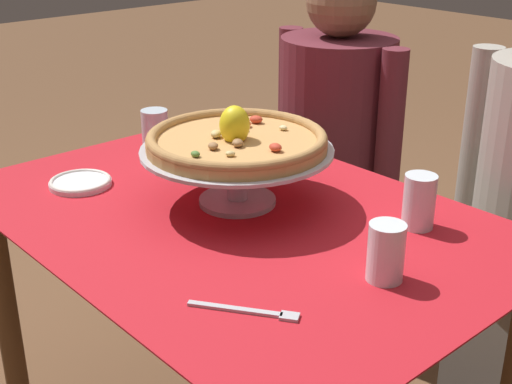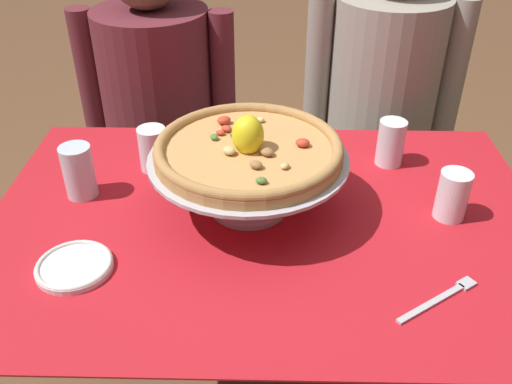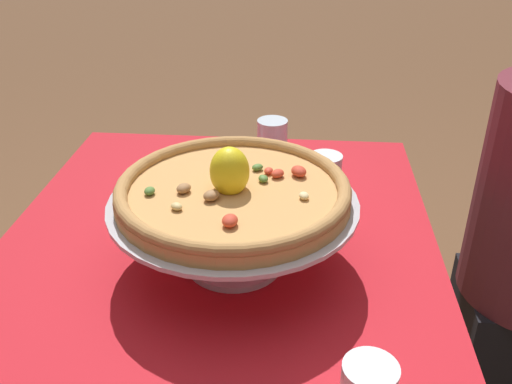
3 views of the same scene
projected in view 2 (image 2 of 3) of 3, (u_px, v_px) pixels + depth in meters
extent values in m
cylinder|color=brown|center=(95.00, 249.00, 1.73)|extent=(0.06, 0.06, 0.71)
cylinder|color=brown|center=(439.00, 254.00, 1.71)|extent=(0.06, 0.06, 0.71)
cube|color=brown|center=(266.00, 225.00, 1.23)|extent=(1.19, 0.81, 0.02)
cube|color=red|center=(267.00, 219.00, 1.22)|extent=(1.23, 0.85, 0.00)
cylinder|color=#B7B7C1|center=(249.00, 205.00, 1.26)|extent=(0.18, 0.18, 0.01)
cylinder|color=#B7B7C1|center=(249.00, 182.00, 1.22)|extent=(0.05, 0.05, 0.11)
cylinder|color=#B7B7C1|center=(249.00, 158.00, 1.19)|extent=(0.43, 0.43, 0.01)
cylinder|color=tan|center=(249.00, 152.00, 1.18)|extent=(0.40, 0.40, 0.02)
torus|color=#AF7D47|center=(249.00, 146.00, 1.17)|extent=(0.40, 0.40, 0.02)
ellipsoid|color=#4C7533|center=(215.00, 137.00, 1.20)|extent=(0.03, 0.03, 0.01)
ellipsoid|color=#C63D28|center=(227.00, 128.00, 1.23)|extent=(0.03, 0.03, 0.01)
ellipsoid|color=#4C7533|center=(235.00, 134.00, 1.21)|extent=(0.02, 0.02, 0.01)
ellipsoid|color=#C63D28|center=(224.00, 120.00, 1.26)|extent=(0.04, 0.04, 0.02)
ellipsoid|color=#4C7533|center=(262.00, 180.00, 1.06)|extent=(0.02, 0.02, 0.01)
ellipsoid|color=#C63D28|center=(221.00, 133.00, 1.22)|extent=(0.02, 0.02, 0.01)
ellipsoid|color=#996B42|center=(265.00, 152.00, 1.14)|extent=(0.04, 0.04, 0.02)
ellipsoid|color=tan|center=(285.00, 166.00, 1.10)|extent=(0.03, 0.03, 0.01)
ellipsoid|color=#4C7533|center=(247.00, 144.00, 1.17)|extent=(0.04, 0.04, 0.02)
ellipsoid|color=#996B42|center=(257.00, 165.00, 1.10)|extent=(0.03, 0.03, 0.01)
ellipsoid|color=#C63D28|center=(303.00, 143.00, 1.17)|extent=(0.03, 0.03, 0.02)
ellipsoid|color=beige|center=(254.00, 147.00, 1.16)|extent=(0.03, 0.02, 0.01)
ellipsoid|color=beige|center=(260.00, 120.00, 1.27)|extent=(0.02, 0.02, 0.01)
ellipsoid|color=tan|center=(229.00, 150.00, 1.15)|extent=(0.04, 0.04, 0.02)
ellipsoid|color=yellow|center=(248.00, 135.00, 1.15)|extent=(0.07, 0.07, 0.09)
cylinder|color=white|center=(453.00, 195.00, 1.20)|extent=(0.07, 0.07, 0.11)
cylinder|color=silver|center=(451.00, 202.00, 1.21)|extent=(0.06, 0.06, 0.07)
cylinder|color=white|center=(391.00, 143.00, 1.39)|extent=(0.07, 0.07, 0.12)
cylinder|color=silver|center=(389.00, 155.00, 1.41)|extent=(0.06, 0.06, 0.04)
cylinder|color=silver|center=(79.00, 171.00, 1.27)|extent=(0.07, 0.07, 0.13)
cylinder|color=silver|center=(81.00, 182.00, 1.28)|extent=(0.06, 0.06, 0.07)
cylinder|color=white|center=(153.00, 149.00, 1.37)|extent=(0.07, 0.07, 0.11)
cylinder|color=silver|center=(154.00, 156.00, 1.38)|extent=(0.06, 0.06, 0.07)
cylinder|color=white|center=(75.00, 267.00, 1.08)|extent=(0.15, 0.15, 0.01)
torus|color=silver|center=(74.00, 265.00, 1.08)|extent=(0.15, 0.15, 0.01)
cube|color=#B7B7C1|center=(432.00, 304.00, 1.01)|extent=(0.14, 0.10, 0.01)
cube|color=#B7B7C1|center=(467.00, 284.00, 1.05)|extent=(0.04, 0.04, 0.01)
cube|color=black|center=(170.00, 208.00, 2.13)|extent=(0.29, 0.33, 0.46)
cylinder|color=maroon|center=(157.00, 88.00, 1.86)|extent=(0.38, 0.38, 0.52)
cylinder|color=maroon|center=(89.00, 76.00, 1.85)|extent=(0.08, 0.08, 0.44)
cylinder|color=maroon|center=(223.00, 79.00, 1.82)|extent=(0.08, 0.08, 0.44)
cube|color=gray|center=(365.00, 217.00, 2.08)|extent=(0.29, 0.33, 0.46)
cylinder|color=gray|center=(383.00, 88.00, 1.79)|extent=(0.36, 0.36, 0.58)
cylinder|color=gray|center=(318.00, 74.00, 1.78)|extent=(0.08, 0.08, 0.49)
cylinder|color=gray|center=(452.00, 77.00, 1.76)|extent=(0.08, 0.08, 0.49)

